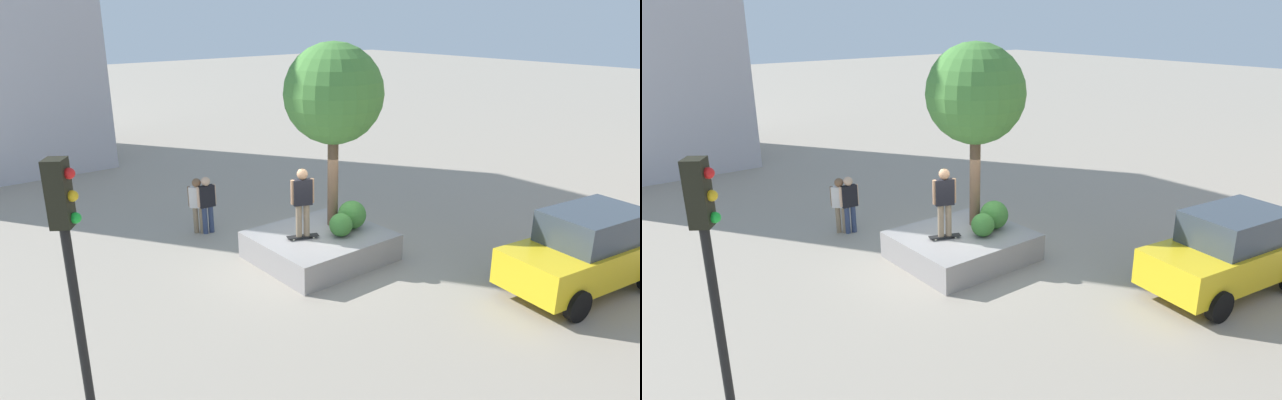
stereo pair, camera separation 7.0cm
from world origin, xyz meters
TOP-DOWN VIEW (x-y plane):
  - ground_plane at (0.00, 0.00)m, footprint 120.00×120.00m
  - planter_ledge at (-0.14, 0.06)m, footprint 3.18×2.83m
  - plaza_tree at (-0.81, -0.23)m, footprint 2.53×2.53m
  - boxwood_shrub at (-0.44, 0.53)m, footprint 0.59×0.59m
  - hedge_clump at (-1.02, 0.30)m, footprint 0.75×0.75m
  - skateboard at (0.41, 0.06)m, footprint 0.82×0.50m
  - skateboarder at (0.41, 0.06)m, footprint 0.55×0.36m
  - taxi_cab at (-3.75, 5.18)m, footprint 4.26×2.36m
  - traffic_light_corner at (6.72, 3.60)m, footprint 0.37×0.37m
  - bystander_watching at (1.45, -3.51)m, footprint 0.44×0.45m
  - pedestrian_crossing at (1.25, -3.35)m, footprint 0.57×0.26m

SIDE VIEW (x-z plane):
  - ground_plane at x=0.00m, z-range 0.00..0.00m
  - planter_ledge at x=-0.14m, z-range 0.00..0.69m
  - skateboard at x=0.41m, z-range 0.71..0.78m
  - bystander_watching at x=1.45m, z-range 0.13..1.77m
  - taxi_cab at x=-3.75m, z-range 0.01..1.90m
  - pedestrian_crossing at x=1.25m, z-range 0.13..1.81m
  - boxwood_shrub at x=-0.44m, z-range 0.69..1.29m
  - hedge_clump at x=-1.02m, z-range 0.69..1.44m
  - skateboarder at x=0.41m, z-range 0.90..2.64m
  - traffic_light_corner at x=6.72m, z-range 0.81..5.28m
  - plaza_tree at x=-0.81m, z-range 1.77..6.50m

